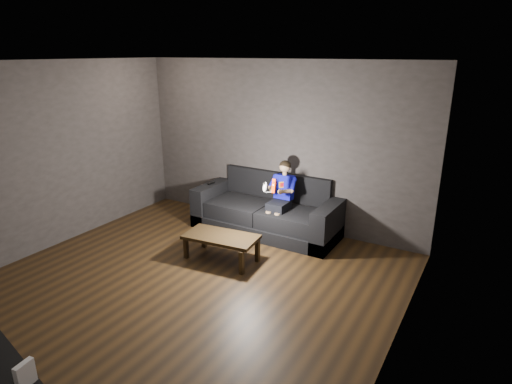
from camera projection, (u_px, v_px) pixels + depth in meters
The scene contains 12 objects.
floor at pixel (183, 289), 5.31m from camera, with size 5.00×5.00×0.00m, color black.
back_wall at pixel (278, 146), 6.93m from camera, with size 5.00×0.04×2.70m, color #342F2E.
left_wall at pixel (41, 159), 6.08m from camera, with size 0.04×5.00×2.70m, color #342F2E.
right_wall at pixel (400, 229), 3.69m from camera, with size 0.04×5.00×2.70m, color #342F2E.
ceiling at pixel (169, 62), 4.46m from camera, with size 5.00×5.00×0.02m, color silver.
sofa at pixel (268, 213), 6.97m from camera, with size 2.37×1.02×0.92m.
child at pixel (281, 191), 6.65m from camera, with size 0.43×0.53×1.05m.
wii_remote_red at pixel (274, 186), 6.21m from camera, with size 0.05×0.08×0.21m.
nunchuk_white at pixel (265, 187), 6.30m from camera, with size 0.08×0.10×0.16m.
wii_remote_black at pixel (211, 183), 7.30m from camera, with size 0.05×0.16×0.03m.
coffee_table at pixel (221, 239), 5.95m from camera, with size 1.07×0.62×0.37m.
wii_console at pixel (25, 374), 3.01m from camera, with size 0.05×0.15×0.19m, color white.
Camera 1 is at (3.14, -3.57, 2.80)m, focal length 30.00 mm.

